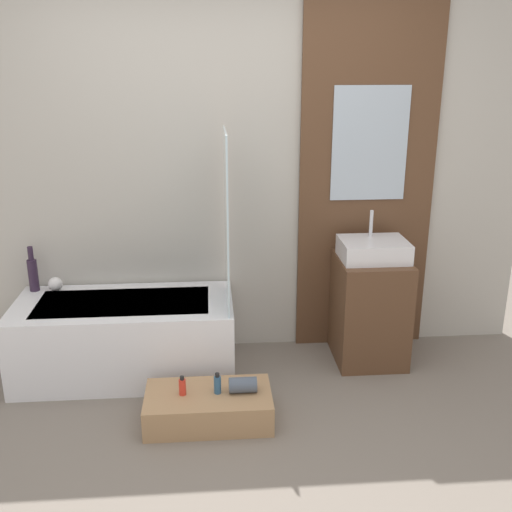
{
  "coord_description": "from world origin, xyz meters",
  "views": [
    {
      "loc": [
        -0.11,
        -2.45,
        2.01
      ],
      "look_at": [
        0.14,
        0.72,
        0.96
      ],
      "focal_mm": 42.0,
      "sensor_mm": 36.0,
      "label": 1
    }
  ],
  "objects": [
    {
      "name": "vase_tall_dark",
      "position": [
        -1.31,
        1.45,
        0.63
      ],
      "size": [
        0.06,
        0.06,
        0.31
      ],
      "color": "#2D1E33",
      "rests_on": "bathtub"
    },
    {
      "name": "towel_roll",
      "position": [
        0.05,
        0.58,
        0.22
      ],
      "size": [
        0.16,
        0.09,
        0.09
      ],
      "primitive_type": "cylinder",
      "rotation": [
        0.0,
        1.57,
        0.0
      ],
      "color": "#4C5666",
      "rests_on": "wooden_step_bench"
    },
    {
      "name": "ground_plane",
      "position": [
        0.0,
        0.0,
        0.0
      ],
      "size": [
        12.0,
        12.0,
        0.0
      ],
      "primitive_type": "plane",
      "color": "slate"
    },
    {
      "name": "glass_shower_screen",
      "position": [
        -0.01,
        1.13,
        1.06
      ],
      "size": [
        0.01,
        0.51,
        1.1
      ],
      "primitive_type": "cube",
      "color": "silver",
      "rests_on": "bathtub"
    },
    {
      "name": "wall_tiled_back",
      "position": [
        0.0,
        1.58,
        1.3
      ],
      "size": [
        4.2,
        0.06,
        2.6
      ],
      "primitive_type": "cube",
      "color": "#B7B2A8",
      "rests_on": "ground_plane"
    },
    {
      "name": "bathtub",
      "position": [
        -0.69,
        1.2,
        0.26
      ],
      "size": [
        1.41,
        0.67,
        0.51
      ],
      "color": "white",
      "rests_on": "ground_plane"
    },
    {
      "name": "wall_wood_accent",
      "position": [
        0.97,
        1.53,
        1.31
      ],
      "size": [
        0.93,
        0.04,
        2.6
      ],
      "color": "brown",
      "rests_on": "ground_plane"
    },
    {
      "name": "vanity_cabinet",
      "position": [
        0.97,
        1.26,
        0.37
      ],
      "size": [
        0.46,
        0.5,
        0.73
      ],
      "primitive_type": "cube",
      "color": "brown",
      "rests_on": "ground_plane"
    },
    {
      "name": "bottle_soap_secondary",
      "position": [
        -0.09,
        0.58,
        0.24
      ],
      "size": [
        0.04,
        0.04,
        0.13
      ],
      "color": "#2D567A",
      "rests_on": "wooden_step_bench"
    },
    {
      "name": "wooden_step_bench",
      "position": [
        -0.15,
        0.58,
        0.09
      ],
      "size": [
        0.73,
        0.4,
        0.18
      ],
      "primitive_type": "cube",
      "color": "#A87F56",
      "rests_on": "ground_plane"
    },
    {
      "name": "bottle_soap_primary",
      "position": [
        -0.29,
        0.58,
        0.23
      ],
      "size": [
        0.04,
        0.04,
        0.12
      ],
      "color": "red",
      "rests_on": "wooden_step_bench"
    },
    {
      "name": "sink",
      "position": [
        0.97,
        1.26,
        0.8
      ],
      "size": [
        0.44,
        0.34,
        0.31
      ],
      "color": "white",
      "rests_on": "vanity_cabinet"
    },
    {
      "name": "vase_round_light",
      "position": [
        -1.17,
        1.43,
        0.56
      ],
      "size": [
        0.09,
        0.09,
        0.09
      ],
      "primitive_type": "sphere",
      "color": "white",
      "rests_on": "bathtub"
    }
  ]
}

